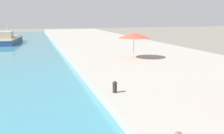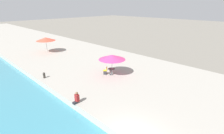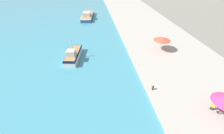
% 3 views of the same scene
% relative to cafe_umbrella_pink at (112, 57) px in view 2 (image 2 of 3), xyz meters
% --- Properties ---
extents(quay_promenade, '(16.00, 90.00, 0.64)m').
position_rel_cafe_umbrella_pink_xyz_m(quay_promenade, '(1.38, 28.80, -2.50)').
color(quay_promenade, '#A39E93').
rests_on(quay_promenade, ground_plane).
extents(cafe_umbrella_pink, '(3.03, 3.03, 2.44)m').
position_rel_cafe_umbrella_pink_xyz_m(cafe_umbrella_pink, '(0.00, 0.00, 0.00)').
color(cafe_umbrella_pink, '#B7B7B7').
rests_on(cafe_umbrella_pink, quay_promenade).
extents(cafe_umbrella_white, '(3.10, 3.10, 2.57)m').
position_rel_cafe_umbrella_pink_xyz_m(cafe_umbrella_white, '(-0.60, 15.02, 0.12)').
color(cafe_umbrella_white, '#B7B7B7').
rests_on(cafe_umbrella_white, quay_promenade).
extents(cafe_table, '(0.80, 0.80, 0.74)m').
position_rel_cafe_umbrella_pink_xyz_m(cafe_table, '(0.07, 0.17, -1.64)').
color(cafe_table, '#333338').
rests_on(cafe_table, quay_promenade).
extents(cafe_chair_left, '(0.58, 0.58, 0.91)m').
position_rel_cafe_umbrella_pink_xyz_m(cafe_chair_left, '(-0.37, 0.75, -1.85)').
color(cafe_chair_left, '#2D2D33').
rests_on(cafe_chair_left, quay_promenade).
extents(person_at_quay, '(0.54, 0.36, 0.99)m').
position_rel_cafe_umbrella_pink_xyz_m(person_at_quay, '(-6.36, -2.21, -1.74)').
color(person_at_quay, '#232328').
rests_on(person_at_quay, quay_promenade).
extents(mooring_bollard, '(0.26, 0.26, 0.65)m').
position_rel_cafe_umbrella_pink_xyz_m(mooring_bollard, '(-5.91, 4.77, -1.83)').
color(mooring_bollard, '#2D2823').
rests_on(mooring_bollard, quay_promenade).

